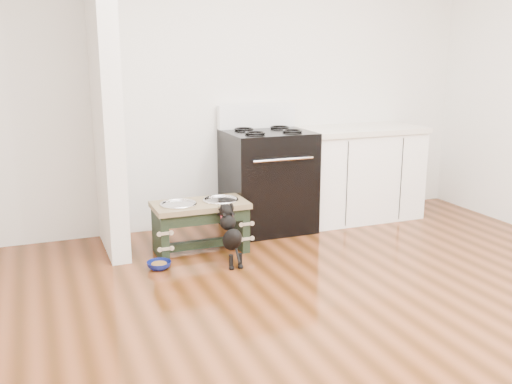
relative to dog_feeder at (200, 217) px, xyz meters
The scene contains 8 objects.
ground 1.86m from the dog_feeder, 73.71° to the right, with size 5.00×5.00×0.00m, color #3F200B.
room_shell 2.26m from the dog_feeder, 73.71° to the right, with size 5.00×5.00×5.00m.
partition_wall 1.29m from the dog_feeder, 152.86° to the left, with size 0.15×0.80×2.70m, color silver.
oven_range 0.88m from the dog_feeder, 27.44° to the left, with size 0.76×0.69×1.14m.
cabinet_run 1.80m from the dog_feeder, 13.40° to the left, with size 1.24×0.64×0.91m.
dog_feeder is the anchor object (origin of this frame).
puppy 0.38m from the dog_feeder, 68.85° to the right, with size 0.13×0.40×0.47m.
floor_bowl 0.56m from the dog_feeder, 147.92° to the right, with size 0.22×0.22×0.06m.
Camera 1 is at (-1.76, -2.59, 1.61)m, focal length 40.00 mm.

